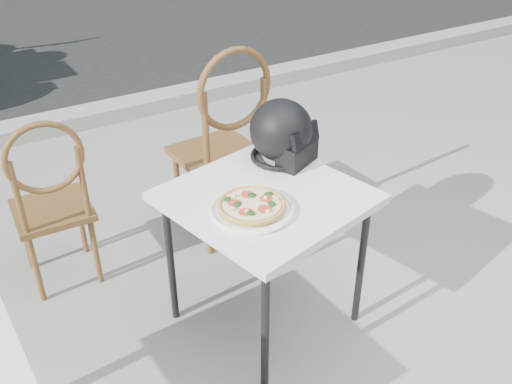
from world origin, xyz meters
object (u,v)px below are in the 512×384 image
pizza (252,205)px  plate (252,210)px  cafe_chair_main (225,136)px  cafe_chair_side (51,196)px  helmet (283,134)px  cafe_table_main (266,206)px

pizza → plate: bearing=-117.6°
cafe_chair_main → cafe_chair_side: size_ratio=1.20×
cafe_chair_main → cafe_chair_side: bearing=-7.5°
helmet → cafe_chair_side: (-0.96, 0.53, -0.30)m
cafe_chair_main → cafe_chair_side: (-0.91, 0.06, -0.11)m
pizza → cafe_chair_main: 0.84m
pizza → cafe_chair_main: cafe_chair_main is taller
plate → cafe_chair_main: 0.83m
cafe_table_main → pizza: bearing=-145.2°
pizza → cafe_chair_side: bearing=126.4°
cafe_chair_main → cafe_chair_side: cafe_chair_main is taller
helmet → pizza: bearing=-162.1°
cafe_chair_side → cafe_chair_main: bearing=178.7°
helmet → cafe_chair_side: bearing=127.5°
helmet → cafe_chair_main: cafe_chair_main is taller
cafe_chair_side → plate: bearing=128.6°
pizza → helmet: (0.34, 0.30, 0.09)m
plate → cafe_chair_side: (-0.61, 0.83, -0.18)m
cafe_chair_main → plate: bearing=65.0°
cafe_table_main → cafe_chair_main: 0.71m
pizza → cafe_chair_side: (-0.61, 0.83, -0.21)m
cafe_chair_side → helmet: bearing=153.4°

